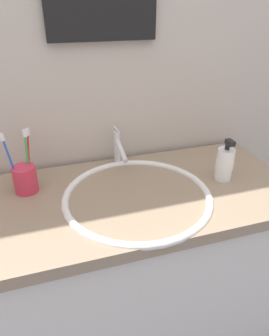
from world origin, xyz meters
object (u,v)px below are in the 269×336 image
faucet (119,148)px  toothbrush_cup (25,179)px  toothbrush_red (29,154)px  soap_dispenser (225,164)px  toothbrush_green (27,156)px  toothbrush_blue (10,160)px

faucet → toothbrush_cup: bearing=-165.1°
toothbrush_red → soap_dispenser: (0.65, -0.17, -0.05)m
toothbrush_cup → toothbrush_red: toothbrush_red is taller
toothbrush_green → faucet: bearing=12.9°
toothbrush_cup → toothbrush_red: (0.02, 0.04, 0.07)m
toothbrush_cup → soap_dispenser: 0.68m
toothbrush_green → toothbrush_blue: bearing=-155.5°
toothbrush_red → soap_dispenser: toothbrush_red is taller
faucet → toothbrush_green: size_ratio=0.79×
faucet → soap_dispenser: size_ratio=1.04×
toothbrush_cup → toothbrush_red: bearing=62.3°
toothbrush_cup → toothbrush_green: size_ratio=0.44×
toothbrush_blue → toothbrush_red: (0.05, 0.05, -0.01)m
soap_dispenser → faucet: bearing=146.5°
toothbrush_cup → toothbrush_green: bearing=42.9°
faucet → toothbrush_blue: 0.39m
faucet → toothbrush_cup: faucet is taller
faucet → toothbrush_blue: size_ratio=0.76×
toothbrush_red → toothbrush_green: (-0.00, -0.03, 0.01)m
faucet → toothbrush_cup: 0.36m
faucet → toothbrush_cup: (-0.34, -0.09, -0.03)m
toothbrush_blue → toothbrush_green: bearing=24.5°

